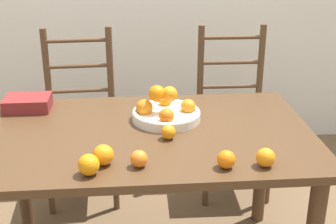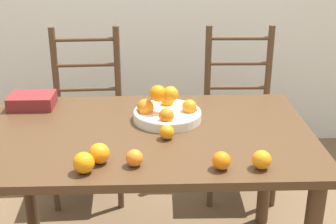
# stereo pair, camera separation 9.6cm
# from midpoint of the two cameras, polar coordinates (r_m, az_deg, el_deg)

# --- Properties ---
(dining_table) EXTENTS (1.46, 0.91, 0.75)m
(dining_table) POSITION_cam_midpoint_polar(r_m,az_deg,el_deg) (2.10, -3.99, -5.00)
(dining_table) COLOR #4C331E
(dining_table) RESTS_ON ground_plane
(fruit_bowl) EXTENTS (0.32, 0.32, 0.17)m
(fruit_bowl) POSITION_cam_midpoint_polar(r_m,az_deg,el_deg) (2.15, -1.59, 0.05)
(fruit_bowl) COLOR silver
(fruit_bowl) RESTS_ON dining_table
(orange_loose_0) EXTENTS (0.07, 0.07, 0.07)m
(orange_loose_0) POSITION_cam_midpoint_polar(r_m,az_deg,el_deg) (1.78, 10.30, -5.50)
(orange_loose_0) COLOR orange
(orange_loose_0) RESTS_ON dining_table
(orange_loose_1) EXTENTS (0.07, 0.07, 0.07)m
(orange_loose_1) POSITION_cam_midpoint_polar(r_m,az_deg,el_deg) (1.76, -5.12, -5.72)
(orange_loose_1) COLOR orange
(orange_loose_1) RESTS_ON dining_table
(orange_loose_2) EXTENTS (0.06, 0.06, 0.06)m
(orange_loose_2) POSITION_cam_midpoint_polar(r_m,az_deg,el_deg) (1.97, -1.36, -2.49)
(orange_loose_2) COLOR orange
(orange_loose_2) RESTS_ON dining_table
(orange_loose_3) EXTENTS (0.08, 0.08, 0.08)m
(orange_loose_3) POSITION_cam_midpoint_polar(r_m,az_deg,el_deg) (1.78, -9.42, -5.21)
(orange_loose_3) COLOR orange
(orange_loose_3) RESTS_ON dining_table
(orange_loose_4) EXTENTS (0.07, 0.07, 0.07)m
(orange_loose_4) POSITION_cam_midpoint_polar(r_m,az_deg,el_deg) (1.75, 5.54, -5.79)
(orange_loose_4) COLOR orange
(orange_loose_4) RESTS_ON dining_table
(orange_loose_5) EXTENTS (0.08, 0.08, 0.08)m
(orange_loose_5) POSITION_cam_midpoint_polar(r_m,az_deg,el_deg) (1.73, -11.22, -6.35)
(orange_loose_5) COLOR orange
(orange_loose_5) RESTS_ON dining_table
(chair_left) EXTENTS (0.44, 0.42, 1.03)m
(chair_left) POSITION_cam_midpoint_polar(r_m,az_deg,el_deg) (2.88, -11.49, -1.17)
(chair_left) COLOR #513823
(chair_left) RESTS_ON ground_plane
(chair_right) EXTENTS (0.43, 0.41, 1.03)m
(chair_right) POSITION_cam_midpoint_polar(r_m,az_deg,el_deg) (2.92, 6.95, -0.58)
(chair_right) COLOR #513823
(chair_right) RESTS_ON ground_plane
(book_stack) EXTENTS (0.22, 0.16, 0.07)m
(book_stack) POSITION_cam_midpoint_polar(r_m,az_deg,el_deg) (2.39, -17.84, 1.02)
(book_stack) COLOR maroon
(book_stack) RESTS_ON dining_table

